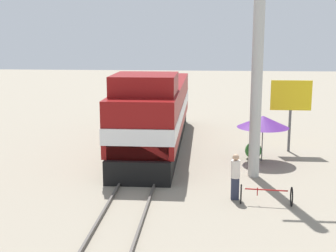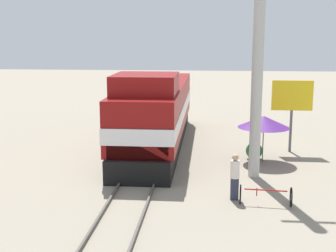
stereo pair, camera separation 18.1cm
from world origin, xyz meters
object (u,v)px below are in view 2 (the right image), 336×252
at_px(locomotive, 156,113).
at_px(vendor_umbrella, 264,122).
at_px(billboard_sign, 292,99).
at_px(person_bystander, 235,175).
at_px(utility_pole, 258,53).
at_px(bicycle, 265,195).

distance_m(locomotive, vendor_umbrella, 6.08).
xyz_separation_m(vendor_umbrella, billboard_sign, (1.65, 2.12, 0.81)).
distance_m(locomotive, billboard_sign, 7.25).
bearing_deg(person_bystander, locomotive, 115.82).
relative_size(utility_pole, bicycle, 5.56).
height_order(locomotive, utility_pole, utility_pole).
xyz_separation_m(person_bystander, bicycle, (1.09, -0.49, -0.59)).
xyz_separation_m(billboard_sign, bicycle, (-2.19, -8.13, -2.42)).
distance_m(locomotive, bicycle, 10.01).
height_order(locomotive, person_bystander, locomotive).
xyz_separation_m(vendor_umbrella, bicycle, (-0.54, -6.01, -1.60)).
height_order(billboard_sign, bicycle, billboard_sign).
height_order(vendor_umbrella, person_bystander, vendor_umbrella).
bearing_deg(vendor_umbrella, bicycle, -95.09).
xyz_separation_m(billboard_sign, person_bystander, (-3.28, -7.63, -1.83)).
bearing_deg(billboard_sign, locomotive, 176.67).
relative_size(vendor_umbrella, person_bystander, 1.42).
xyz_separation_m(locomotive, vendor_umbrella, (5.52, -2.54, 0.10)).
height_order(utility_pole, billboard_sign, utility_pole).
distance_m(locomotive, person_bystander, 8.99).
relative_size(locomotive, vendor_umbrella, 5.88).
bearing_deg(vendor_umbrella, person_bystander, -106.45).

